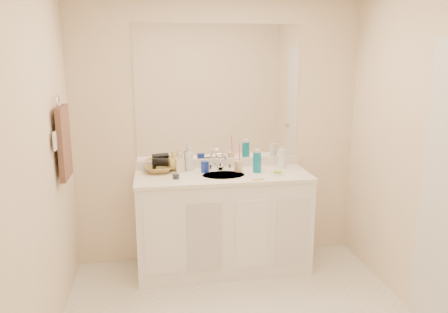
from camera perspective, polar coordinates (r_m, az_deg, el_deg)
name	(u,v)px	position (r m, az deg, el deg)	size (l,w,h in m)	color
wall_back	(218,133)	(3.99, -0.76, 3.12)	(2.60, 0.02, 2.40)	#F8E1C2
wall_front	(333,260)	(1.57, 14.00, -13.00)	(2.60, 0.02, 2.40)	#F8E1C2
wall_left	(30,176)	(2.77, -23.96, -2.38)	(0.02, 2.60, 2.40)	#F8E1C2
wall_right	(437,160)	(3.28, 26.10, -0.36)	(0.02, 2.60, 2.40)	#F8E1C2
vanity_cabinet	(223,223)	(3.94, -0.12, -8.74)	(1.50, 0.55, 0.85)	white
countertop	(223,176)	(3.80, -0.12, -2.55)	(1.52, 0.57, 0.03)	white
backsplash	(219,163)	(4.03, -0.72, -0.83)	(1.52, 0.03, 0.08)	silver
sink_basin	(223,176)	(3.78, -0.07, -2.59)	(0.37, 0.37, 0.02)	beige
faucet	(220,164)	(3.94, -0.50, -0.96)	(0.02, 0.02, 0.11)	silver
mirror	(218,93)	(3.94, -0.76, 8.27)	(1.48, 0.01, 1.20)	white
blue_mug	(205,167)	(3.86, -2.50, -1.34)	(0.07, 0.07, 0.10)	navy
tan_cup	(238,166)	(3.88, 1.89, -1.28)	(0.07, 0.07, 0.09)	beige
toothbrush	(240,155)	(3.86, 2.05, 0.20)	(0.01, 0.01, 0.22)	#FF43B3
mouthwash_bottle	(257,162)	(3.86, 4.34, -0.78)	(0.07, 0.07, 0.17)	#0C7796
clear_pump_bottle	(282,159)	(4.02, 7.54, -0.29)	(0.07, 0.07, 0.18)	white
soap_dish	(277,174)	(3.80, 6.99, -2.31)	(0.10, 0.08, 0.01)	white
green_soap	(277,172)	(3.80, 7.00, -2.04)	(0.06, 0.05, 0.02)	#A3D333
orange_comb	(258,180)	(3.63, 4.44, -3.04)	(0.10, 0.02, 0.00)	orange
dark_jar	(176,176)	(3.68, -6.30, -2.60)	(0.06, 0.06, 0.04)	#2A2A30
soap_bottle_white	(189,158)	(3.92, -4.58, -0.26)	(0.08, 0.08, 0.22)	silver
soap_bottle_cream	(180,162)	(3.90, -5.83, -0.73)	(0.08, 0.08, 0.17)	beige
soap_bottle_yellow	(174,162)	(3.95, -6.58, -0.67)	(0.12, 0.12, 0.15)	#E6CB59
wicker_basket	(159,169)	(3.90, -8.50, -1.61)	(0.25, 0.25, 0.06)	olive
hair_dryer	(161,162)	(3.88, -8.23, -0.75)	(0.07, 0.07, 0.14)	black
towel_ring	(58,102)	(3.45, -20.87, 6.62)	(0.11, 0.11, 0.01)	silver
hand_towel	(64,142)	(3.49, -20.15, 1.74)	(0.04, 0.32, 0.55)	#452E25
switch_plate	(55,141)	(3.29, -21.22, 1.91)	(0.01, 0.09, 0.13)	white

